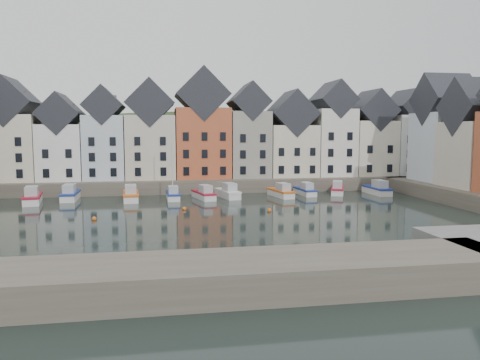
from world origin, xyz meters
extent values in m
plane|color=black|center=(0.00, 0.00, 0.00)|extent=(260.00, 260.00, 0.00)
cube|color=brown|center=(0.00, 30.00, 1.00)|extent=(90.00, 16.00, 2.00)
cube|color=brown|center=(-10.00, -22.00, 1.00)|extent=(50.00, 6.00, 2.00)
ellipsoid|color=#203018|center=(0.00, 56.00, -18.00)|extent=(153.60, 70.40, 64.00)
sphere|color=#1C3216|center=(-13.94, 50.93, 8.70)|extent=(5.77, 5.77, 5.77)
sphere|color=#1C3216|center=(24.86, 60.75, 8.12)|extent=(5.27, 5.27, 5.27)
sphere|color=#1C3216|center=(31.82, 54.20, 7.88)|extent=(5.07, 5.07, 5.07)
sphere|color=#1C3216|center=(14.28, 55.19, 7.82)|extent=(5.01, 5.01, 5.01)
sphere|color=#1C3216|center=(-37.67, 56.61, 6.57)|extent=(3.94, 3.94, 3.94)
sphere|color=#1C3216|center=(28.33, 60.25, 8.05)|extent=(5.21, 5.21, 5.21)
sphere|color=#1C3216|center=(1.99, 58.64, 8.32)|extent=(5.45, 5.45, 5.45)
sphere|color=#1C3216|center=(37.80, 48.31, 7.21)|extent=(4.49, 4.49, 4.49)
cube|color=beige|center=(-29.17, 28.00, 7.04)|extent=(7.67, 8.00, 10.07)
cube|color=black|center=(-29.17, 28.00, 13.97)|extent=(7.67, 8.16, 7.67)
cube|color=white|center=(-21.90, 28.00, 6.30)|extent=(6.56, 8.00, 8.61)
cube|color=black|center=(-21.90, 28.00, 12.23)|extent=(6.56, 8.16, 6.56)
cube|color=silver|center=(-15.37, 28.00, 7.01)|extent=(6.20, 8.00, 10.02)
cube|color=black|center=(-15.37, 28.00, 13.55)|extent=(6.20, 8.16, 6.20)
cube|color=beige|center=(-8.27, 28.00, 7.04)|extent=(7.70, 8.00, 10.08)
cube|color=black|center=(-8.27, 28.00, 13.98)|extent=(7.70, 8.16, 7.70)
cube|color=#BC5835|center=(0.07, 28.00, 7.64)|extent=(8.69, 8.00, 11.28)
cube|color=black|center=(0.07, 28.00, 15.43)|extent=(8.69, 8.16, 8.69)
cube|color=gray|center=(7.78, 28.00, 7.39)|extent=(6.43, 8.00, 10.78)
cube|color=black|center=(7.78, 28.00, 14.37)|extent=(6.43, 8.16, 6.43)
cube|color=beige|center=(15.08, 28.00, 6.28)|extent=(7.88, 8.00, 8.56)
cube|color=black|center=(15.08, 28.00, 12.51)|extent=(7.88, 8.16, 7.88)
cube|color=white|center=(22.42, 28.00, 7.64)|extent=(6.50, 8.00, 11.27)
cube|color=black|center=(22.42, 28.00, 14.88)|extent=(6.50, 8.16, 6.50)
cube|color=beige|center=(29.43, 28.00, 6.66)|extent=(7.23, 8.00, 9.32)
cube|color=black|center=(29.43, 28.00, 13.11)|extent=(7.23, 8.16, 7.23)
cube|color=white|center=(36.28, 28.00, 7.16)|extent=(6.18, 8.00, 10.32)
cube|color=black|center=(36.28, 28.00, 13.85)|extent=(6.18, 8.16, 6.18)
cube|color=silver|center=(36.00, 16.26, 7.19)|extent=(7.47, 8.00, 10.38)
cube|color=black|center=(36.00, 16.26, 14.36)|extent=(7.62, 8.00, 8.00)
cube|color=beige|center=(36.00, 8.26, 6.44)|extent=(8.14, 8.00, 8.89)
sphere|color=#D95F19|center=(-4.00, 8.00, 0.15)|extent=(0.50, 0.50, 0.50)
sphere|color=#D95F19|center=(6.00, 5.00, 0.15)|extent=(0.50, 0.50, 0.50)
sphere|color=#D95F19|center=(-14.00, 3.00, 0.15)|extent=(0.50, 0.50, 0.50)
cube|color=silver|center=(-23.78, 16.88, 0.39)|extent=(3.05, 6.89, 1.22)
cube|color=maroon|center=(-23.78, 16.88, 1.05)|extent=(3.19, 7.04, 0.28)
cube|color=#A8ACB1|center=(-23.62, 15.90, 1.72)|extent=(1.97, 2.88, 1.33)
cube|color=silver|center=(-19.34, 19.30, 0.37)|extent=(2.08, 6.44, 1.17)
cube|color=navy|center=(-19.34, 19.30, 1.01)|extent=(2.19, 6.57, 0.27)
cube|color=#A8ACB1|center=(-19.31, 18.34, 1.65)|extent=(1.56, 2.60, 1.28)
cube|color=silver|center=(-10.95, 17.16, 0.38)|extent=(2.37, 6.55, 1.18)
cube|color=#D95F19|center=(-10.95, 17.16, 1.02)|extent=(2.49, 6.69, 0.27)
cube|color=#A8ACB1|center=(-10.89, 16.20, 1.66)|extent=(1.68, 2.67, 1.29)
cube|color=silver|center=(-5.11, 17.32, 0.33)|extent=(1.81, 5.62, 1.02)
cube|color=navy|center=(-5.11, 17.32, 0.88)|extent=(1.91, 5.73, 0.23)
cube|color=#A8ACB1|center=(-5.09, 16.49, 1.44)|extent=(1.36, 2.26, 1.11)
cylinder|color=silver|center=(-5.13, 17.88, 5.57)|extent=(0.13, 0.13, 10.22)
cube|color=silver|center=(-0.79, 16.94, 0.34)|extent=(3.06, 6.08, 1.07)
cube|color=maroon|center=(-0.79, 16.94, 0.92)|extent=(3.18, 6.21, 0.24)
cube|color=#A8ACB1|center=(-0.59, 16.09, 1.51)|extent=(1.87, 2.59, 1.17)
cube|color=silver|center=(2.74, 17.81, 0.36)|extent=(3.18, 6.48, 1.14)
cube|color=silver|center=(2.74, 17.81, 0.99)|extent=(3.30, 6.62, 0.26)
cube|color=#A8ACB1|center=(2.94, 16.90, 1.61)|extent=(1.96, 2.75, 1.24)
cube|color=silver|center=(10.58, 17.20, 0.35)|extent=(2.79, 6.17, 1.09)
cube|color=#D95F19|center=(10.58, 17.20, 0.94)|extent=(2.91, 6.30, 0.25)
cube|color=#A8ACB1|center=(10.74, 16.32, 1.54)|extent=(1.78, 2.58, 1.19)
cube|color=silver|center=(14.71, 18.53, 0.33)|extent=(2.06, 5.71, 1.03)
cube|color=navy|center=(14.71, 18.53, 0.89)|extent=(2.17, 5.83, 0.23)
cube|color=#A8ACB1|center=(14.77, 17.70, 1.45)|extent=(1.46, 2.33, 1.12)
cube|color=silver|center=(20.06, 18.82, 0.34)|extent=(3.90, 6.08, 1.07)
cube|color=maroon|center=(20.06, 18.82, 0.93)|extent=(4.04, 6.23, 0.24)
cube|color=#A8ACB1|center=(19.72, 18.01, 1.51)|extent=(2.17, 2.69, 1.17)
cube|color=silver|center=(25.81, 17.42, 0.37)|extent=(2.03, 6.39, 1.17)
cube|color=navy|center=(25.81, 17.42, 1.01)|extent=(2.14, 6.52, 0.26)
cube|color=#A8ACB1|center=(25.83, 16.46, 1.64)|extent=(1.53, 2.57, 1.27)
camera|label=1|loc=(-6.85, -48.99, 9.69)|focal=35.00mm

